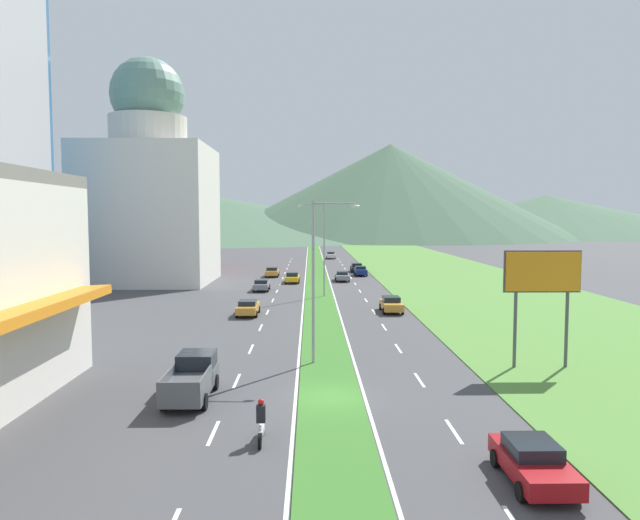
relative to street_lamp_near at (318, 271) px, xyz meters
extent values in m
plane|color=#424244|center=(0.52, -6.86, -5.76)|extent=(600.00, 600.00, 0.00)
cube|color=#387028|center=(0.52, 53.14, -5.73)|extent=(3.20, 240.00, 0.06)
cube|color=#518438|center=(21.12, 53.14, -5.73)|extent=(24.00, 240.00, 0.06)
cube|color=silver|center=(-4.58, -11.44, -5.75)|extent=(0.16, 2.80, 0.01)
cube|color=silver|center=(-4.58, -3.73, -5.75)|extent=(0.16, 2.80, 0.01)
cube|color=silver|center=(-4.58, 3.98, -5.75)|extent=(0.16, 2.80, 0.01)
cube|color=silver|center=(-4.58, 11.69, -5.75)|extent=(0.16, 2.80, 0.01)
cube|color=silver|center=(-4.58, 19.40, -5.75)|extent=(0.16, 2.80, 0.01)
cube|color=silver|center=(-4.58, 27.11, -5.75)|extent=(0.16, 2.80, 0.01)
cube|color=silver|center=(-4.58, 34.82, -5.75)|extent=(0.16, 2.80, 0.01)
cube|color=silver|center=(-4.58, 42.53, -5.75)|extent=(0.16, 2.80, 0.01)
cube|color=silver|center=(-4.58, 50.24, -5.75)|extent=(0.16, 2.80, 0.01)
cube|color=silver|center=(-4.58, 57.95, -5.75)|extent=(0.16, 2.80, 0.01)
cube|color=silver|center=(-4.58, 65.66, -5.75)|extent=(0.16, 2.80, 0.01)
cube|color=silver|center=(-4.58, 73.37, -5.75)|extent=(0.16, 2.80, 0.01)
cube|color=silver|center=(-4.58, 81.08, -5.75)|extent=(0.16, 2.80, 0.01)
cube|color=silver|center=(-4.58, 88.79, -5.75)|extent=(0.16, 2.80, 0.01)
cube|color=silver|center=(5.62, -11.44, -5.75)|extent=(0.16, 2.80, 0.01)
cube|color=silver|center=(5.62, -3.73, -5.75)|extent=(0.16, 2.80, 0.01)
cube|color=silver|center=(5.62, 3.98, -5.75)|extent=(0.16, 2.80, 0.01)
cube|color=silver|center=(5.62, 11.69, -5.75)|extent=(0.16, 2.80, 0.01)
cube|color=silver|center=(5.62, 19.40, -5.75)|extent=(0.16, 2.80, 0.01)
cube|color=silver|center=(5.62, 27.11, -5.75)|extent=(0.16, 2.80, 0.01)
cube|color=silver|center=(5.62, 34.82, -5.75)|extent=(0.16, 2.80, 0.01)
cube|color=silver|center=(5.62, 42.53, -5.75)|extent=(0.16, 2.80, 0.01)
cube|color=silver|center=(5.62, 50.24, -5.75)|extent=(0.16, 2.80, 0.01)
cube|color=silver|center=(5.62, 57.95, -5.75)|extent=(0.16, 2.80, 0.01)
cube|color=silver|center=(5.62, 65.66, -5.75)|extent=(0.16, 2.80, 0.01)
cube|color=silver|center=(5.62, 73.37, -5.75)|extent=(0.16, 2.80, 0.01)
cube|color=silver|center=(5.62, 81.08, -5.75)|extent=(0.16, 2.80, 0.01)
cube|color=silver|center=(5.62, 88.79, -5.75)|extent=(0.16, 2.80, 0.01)
cube|color=silver|center=(-1.23, 53.14, -5.75)|extent=(0.16, 240.00, 0.01)
cube|color=silver|center=(2.27, 53.14, -5.75)|extent=(0.16, 240.00, 0.01)
cube|color=silver|center=(-22.65, 44.88, 3.63)|extent=(16.72, 16.72, 18.77)
cylinder|color=beige|center=(-22.65, 44.88, 15.00)|extent=(10.43, 10.43, 3.97)
sphere|color=slate|center=(-22.65, 44.88, 19.96)|extent=(9.93, 9.93, 9.93)
cube|color=#D83847|center=(-27.12, 65.02, 4.80)|extent=(15.56, 15.56, 21.12)
cone|color=#47664C|center=(-55.56, 244.95, 4.48)|extent=(235.92, 235.92, 20.48)
cone|color=#47664C|center=(35.88, 226.67, 15.22)|extent=(162.46, 162.46, 41.95)
cone|color=#47664C|center=(121.08, 259.30, 4.34)|extent=(171.09, 171.09, 20.20)
cylinder|color=#99999E|center=(-0.30, 0.02, -0.71)|extent=(0.18, 0.18, 10.09)
cylinder|color=#99999E|center=(0.99, -0.05, 4.18)|extent=(2.58, 0.24, 0.10)
ellipsoid|color=silver|center=(2.28, -0.12, 3.98)|extent=(0.56, 0.28, 0.20)
cylinder|color=#99999E|center=(1.10, 30.11, -0.40)|extent=(0.18, 0.18, 10.71)
cylinder|color=#99999E|center=(-0.24, 30.00, 4.80)|extent=(2.70, 0.32, 0.10)
ellipsoid|color=silver|center=(-1.59, 29.89, 4.60)|extent=(0.56, 0.28, 0.20)
cylinder|color=#4C4C51|center=(11.83, -1.24, -3.41)|extent=(0.20, 0.20, 4.69)
cylinder|color=#4C4C51|center=(14.95, -1.24, -3.41)|extent=(0.20, 0.20, 4.69)
cube|color=orange|center=(13.39, -1.34, 0.09)|extent=(4.46, 0.16, 2.33)
cube|color=#4C4C51|center=(13.39, -1.22, 0.09)|extent=(4.66, 0.08, 2.53)
cube|color=silver|center=(3.98, 89.80, -5.08)|extent=(1.83, 4.26, 0.72)
cube|color=black|center=(3.98, 89.97, -4.51)|extent=(1.57, 1.88, 0.41)
cylinder|color=black|center=(4.86, 88.48, -5.44)|extent=(0.22, 0.64, 0.64)
cylinder|color=black|center=(3.11, 88.48, -5.44)|extent=(0.22, 0.64, 0.64)
cylinder|color=black|center=(4.86, 91.12, -5.44)|extent=(0.22, 0.64, 0.64)
cylinder|color=black|center=(3.11, 91.12, -5.44)|extent=(0.22, 0.64, 0.64)
cube|color=yellow|center=(-2.97, 44.00, -5.13)|extent=(1.84, 4.25, 0.62)
cube|color=black|center=(-2.97, 43.83, -4.56)|extent=(1.58, 1.87, 0.51)
cylinder|color=black|center=(-3.85, 45.32, -5.44)|extent=(0.22, 0.64, 0.64)
cylinder|color=black|center=(-2.09, 45.32, -5.44)|extent=(0.22, 0.64, 0.64)
cylinder|color=black|center=(-3.85, 42.69, -5.44)|extent=(0.22, 0.64, 0.64)
cylinder|color=black|center=(-2.09, 42.69, -5.44)|extent=(0.22, 0.64, 0.64)
cube|color=black|center=(7.21, 59.33, -5.13)|extent=(1.85, 4.53, 0.62)
cube|color=black|center=(7.21, 59.51, -4.56)|extent=(1.59, 1.99, 0.51)
cylinder|color=black|center=(8.10, 57.93, -5.44)|extent=(0.22, 0.64, 0.64)
cylinder|color=black|center=(6.33, 57.93, -5.44)|extent=(0.22, 0.64, 0.64)
cylinder|color=black|center=(8.10, 60.74, -5.44)|extent=(0.22, 0.64, 0.64)
cylinder|color=black|center=(6.33, 60.74, -5.44)|extent=(0.22, 0.64, 0.64)
cube|color=slate|center=(4.05, 46.10, -5.14)|extent=(1.82, 4.54, 0.60)
cube|color=black|center=(4.05, 46.28, -4.63)|extent=(1.57, 2.00, 0.41)
cylinder|color=black|center=(4.93, 44.69, -5.44)|extent=(0.22, 0.64, 0.64)
cylinder|color=black|center=(3.18, 44.69, -5.44)|extent=(0.22, 0.64, 0.64)
cylinder|color=black|center=(4.93, 47.51, -5.44)|extent=(0.22, 0.64, 0.64)
cylinder|color=black|center=(3.18, 47.51, -5.44)|extent=(0.22, 0.64, 0.64)
cube|color=maroon|center=(7.16, -16.19, -5.12)|extent=(1.85, 4.13, 0.64)
cube|color=black|center=(7.16, -16.03, -4.57)|extent=(1.59, 1.82, 0.47)
cylinder|color=black|center=(8.04, -17.47, -5.44)|extent=(0.22, 0.64, 0.64)
cylinder|color=black|center=(6.27, -17.47, -5.44)|extent=(0.22, 0.64, 0.64)
cylinder|color=black|center=(8.04, -14.91, -5.44)|extent=(0.22, 0.64, 0.64)
cylinder|color=black|center=(6.27, -14.91, -5.44)|extent=(0.22, 0.64, 0.64)
cube|color=#C6842D|center=(7.29, 19.24, -5.10)|extent=(1.81, 4.36, 0.68)
cube|color=black|center=(7.29, 19.42, -4.51)|extent=(1.56, 1.92, 0.48)
cylinder|color=black|center=(8.16, 17.89, -5.44)|extent=(0.22, 0.64, 0.64)
cylinder|color=black|center=(6.42, 17.89, -5.44)|extent=(0.22, 0.64, 0.64)
cylinder|color=black|center=(8.16, 20.60, -5.44)|extent=(0.22, 0.64, 0.64)
cylinder|color=black|center=(6.42, 20.60, -5.44)|extent=(0.22, 0.64, 0.64)
cube|color=slate|center=(-6.50, 35.42, -5.12)|extent=(1.79, 4.18, 0.64)
cube|color=black|center=(-6.50, 35.26, -4.58)|extent=(1.54, 1.84, 0.45)
cylinder|color=black|center=(-7.37, 36.72, -5.44)|extent=(0.22, 0.64, 0.64)
cylinder|color=black|center=(-5.64, 36.72, -5.44)|extent=(0.22, 0.64, 0.64)
cylinder|color=black|center=(-7.37, 34.13, -5.44)|extent=(0.22, 0.64, 0.64)
cylinder|color=black|center=(-5.64, 34.13, -5.44)|extent=(0.22, 0.64, 0.64)
cube|color=#C6842D|center=(-6.26, 17.79, -5.11)|extent=(1.82, 4.46, 0.66)
cube|color=black|center=(-6.26, 17.61, -4.56)|extent=(1.56, 1.96, 0.43)
cylinder|color=black|center=(-7.14, 19.17, -5.44)|extent=(0.22, 0.64, 0.64)
cylinder|color=black|center=(-5.39, 19.17, -5.44)|extent=(0.22, 0.64, 0.64)
cylinder|color=black|center=(-7.14, 16.41, -5.44)|extent=(0.22, 0.64, 0.64)
cylinder|color=black|center=(-5.39, 16.41, -5.44)|extent=(0.22, 0.64, 0.64)
cube|color=#C6842D|center=(-6.30, 52.30, -5.10)|extent=(1.86, 4.37, 0.68)
cube|color=black|center=(-6.30, 52.13, -4.53)|extent=(1.60, 1.92, 0.45)
cylinder|color=black|center=(-7.19, 53.66, -5.44)|extent=(0.22, 0.64, 0.64)
cylinder|color=black|center=(-5.40, 53.66, -5.44)|extent=(0.22, 0.64, 0.64)
cylinder|color=black|center=(-7.19, 50.95, -5.44)|extent=(0.22, 0.64, 0.64)
cylinder|color=black|center=(-5.40, 50.95, -5.44)|extent=(0.22, 0.64, 0.64)
cube|color=navy|center=(7.33, 53.55, -5.08)|extent=(1.76, 4.17, 0.72)
cube|color=black|center=(7.33, 53.72, -4.51)|extent=(1.51, 1.83, 0.41)
cylinder|color=black|center=(8.18, 52.26, -5.44)|extent=(0.22, 0.64, 0.64)
cylinder|color=black|center=(6.49, 52.26, -5.44)|extent=(0.22, 0.64, 0.64)
cylinder|color=black|center=(8.18, 54.84, -5.44)|extent=(0.22, 0.64, 0.64)
cylinder|color=black|center=(6.49, 54.84, -5.44)|extent=(0.22, 0.64, 0.64)
cube|color=#515459|center=(-6.46, -6.91, -4.96)|extent=(2.00, 5.40, 0.80)
cube|color=black|center=(-6.46, -5.31, -4.16)|extent=(1.84, 2.00, 0.80)
cube|color=#515459|center=(-7.40, -8.01, -4.34)|extent=(0.10, 3.20, 0.44)
cube|color=#515459|center=(-5.52, -8.01, -4.34)|extent=(0.10, 3.20, 0.44)
cube|color=#515459|center=(-6.46, -9.56, -4.34)|extent=(1.84, 0.10, 0.44)
cylinder|color=black|center=(-7.42, -5.29, -5.36)|extent=(0.26, 0.80, 0.80)
cylinder|color=black|center=(-5.50, -5.29, -5.36)|extent=(0.26, 0.80, 0.80)
cylinder|color=black|center=(-7.42, -8.53, -5.36)|extent=(0.26, 0.80, 0.80)
cylinder|color=black|center=(-5.50, -8.53, -5.36)|extent=(0.26, 0.80, 0.80)
cylinder|color=black|center=(-2.47, -11.73, -5.46)|extent=(0.10, 0.60, 0.60)
cylinder|color=black|center=(-2.47, -13.13, -5.46)|extent=(0.12, 0.60, 0.60)
cube|color=#B2B2B7|center=(-2.47, -12.43, -5.28)|extent=(0.20, 1.12, 0.25)
ellipsoid|color=#B2B2B7|center=(-2.47, -12.23, -4.93)|extent=(0.24, 0.44, 0.24)
cube|color=black|center=(-2.47, -12.53, -4.56)|extent=(0.36, 0.28, 0.70)
sphere|color=red|center=(-2.47, -12.48, -4.09)|extent=(0.26, 0.26, 0.26)
camera|label=1|loc=(-0.48, -35.14, 3.35)|focal=32.27mm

